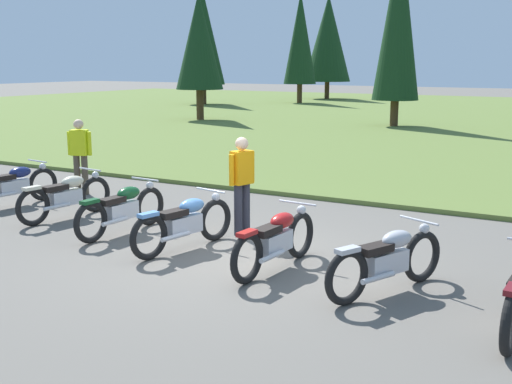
# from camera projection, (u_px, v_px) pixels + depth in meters

# --- Properties ---
(ground_plane) EXTENTS (140.00, 140.00, 0.00)m
(ground_plane) POSITION_uv_depth(u_px,v_px,m) (236.00, 257.00, 9.67)
(ground_plane) COLOR #605B54
(grass_moorland) EXTENTS (80.00, 44.00, 0.10)m
(grass_moorland) POSITION_uv_depth(u_px,v_px,m) (509.00, 120.00, 32.11)
(grass_moorland) COLOR #5B7033
(grass_moorland) RESTS_ON ground
(forest_treeline) EXTENTS (39.28, 23.56, 8.43)m
(forest_treeline) POSITION_uv_depth(u_px,v_px,m) (475.00, 34.00, 33.03)
(forest_treeline) COLOR #47331E
(forest_treeline) RESTS_ON ground
(motorcycle_navy) EXTENTS (0.62, 2.10, 0.88)m
(motorcycle_navy) POSITION_uv_depth(u_px,v_px,m) (14.00, 185.00, 13.03)
(motorcycle_navy) COLOR black
(motorcycle_navy) RESTS_ON ground
(motorcycle_cream) EXTENTS (0.62, 2.10, 0.88)m
(motorcycle_cream) POSITION_uv_depth(u_px,v_px,m) (66.00, 196.00, 12.00)
(motorcycle_cream) COLOR black
(motorcycle_cream) RESTS_ON ground
(motorcycle_british_green) EXTENTS (0.62, 2.10, 0.88)m
(motorcycle_british_green) POSITION_uv_depth(u_px,v_px,m) (122.00, 209.00, 10.93)
(motorcycle_british_green) COLOR black
(motorcycle_british_green) RESTS_ON ground
(motorcycle_sky_blue) EXTENTS (0.68, 2.08, 0.88)m
(motorcycle_sky_blue) POSITION_uv_depth(u_px,v_px,m) (184.00, 222.00, 9.99)
(motorcycle_sky_blue) COLOR black
(motorcycle_sky_blue) RESTS_ON ground
(motorcycle_red) EXTENTS (0.62, 2.10, 0.88)m
(motorcycle_red) POSITION_uv_depth(u_px,v_px,m) (276.00, 240.00, 9.02)
(motorcycle_red) COLOR black
(motorcycle_red) RESTS_ON ground
(motorcycle_silver) EXTENTS (0.99, 1.97, 0.88)m
(motorcycle_silver) POSITION_uv_depth(u_px,v_px,m) (387.00, 260.00, 8.10)
(motorcycle_silver) COLOR black
(motorcycle_silver) RESTS_ON ground
(rider_in_hivis_vest) EXTENTS (0.52, 0.34, 1.67)m
(rider_in_hivis_vest) POSITION_uv_depth(u_px,v_px,m) (80.00, 152.00, 14.11)
(rider_in_hivis_vest) COLOR #4C4233
(rider_in_hivis_vest) RESTS_ON ground
(rider_with_back_turned) EXTENTS (0.31, 0.53, 1.67)m
(rider_with_back_turned) POSITION_uv_depth(u_px,v_px,m) (242.00, 180.00, 10.77)
(rider_with_back_turned) COLOR #2D2D38
(rider_with_back_turned) RESTS_ON ground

